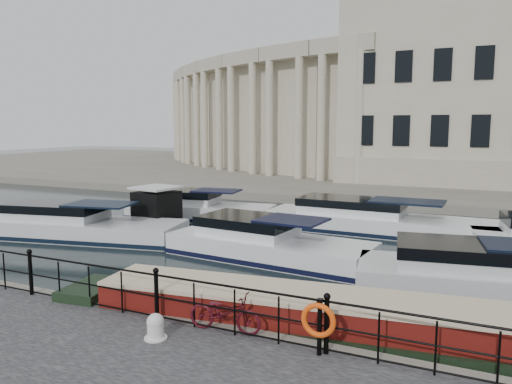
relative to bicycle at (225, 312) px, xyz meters
The scene contains 10 objects.
ground_plane 2.95m from the bicycle, 128.40° to the left, with size 160.00×160.00×0.00m, color black.
far_bank 41.22m from the bicycle, 92.40° to the left, with size 120.00×42.00×0.55m, color #6B665B.
railing 1.74m from the bicycle, behind, with size 24.14×0.14×1.22m.
civic_building 37.48m from the bicycle, 94.23° to the left, with size 53.55×31.84×16.85m.
bicycle is the anchor object (origin of this frame).
mooring_bollard 1.48m from the bicycle, 140.88° to the right, with size 0.48×0.48×0.54m.
life_ring_post 2.20m from the bicycle, ahead, with size 0.69×0.19×1.13m.
narrowboat 2.68m from the bicycle, 33.61° to the left, with size 14.58×3.62×1.53m.
harbour_hut 13.48m from the bicycle, 132.42° to the left, with size 2.84×2.48×2.16m.
cabin_cruisers 10.51m from the bicycle, 101.28° to the left, with size 27.92×10.74×1.99m.
Camera 1 is at (6.67, -11.14, 4.96)m, focal length 35.00 mm.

